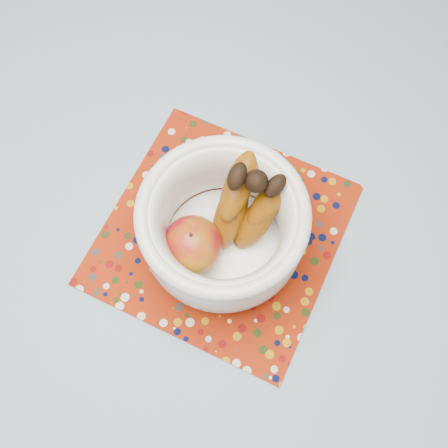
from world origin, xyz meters
name	(u,v)px	position (x,y,z in m)	size (l,w,h in m)	color
table	(164,230)	(0.00, 0.00, 0.67)	(1.20, 1.20, 0.75)	brown
tablecloth	(159,212)	(0.00, 0.00, 0.76)	(1.32, 1.32, 0.01)	#6489A7
placemat	(221,234)	(0.11, 0.00, 0.76)	(0.35, 0.35, 0.00)	maroon
fruit_bowl	(229,224)	(0.13, -0.01, 0.85)	(0.25, 0.25, 0.18)	white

